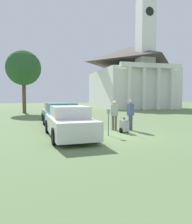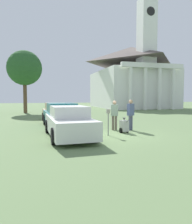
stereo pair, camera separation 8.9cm
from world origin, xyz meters
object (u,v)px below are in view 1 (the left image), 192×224
at_px(parked_car_tan, 57,113).
at_px(equipment_cart, 124,126).
at_px(person_supervisor, 131,113).
at_px(parked_car_white, 69,123).
at_px(parked_car_teal, 61,116).
at_px(parking_meter, 108,117).
at_px(person_worker, 114,113).
at_px(church, 130,76).

xyz_separation_m(parked_car_tan, equipment_cart, (3.12, -5.84, -0.31)).
distance_m(person_supervisor, equipment_cart, 1.23).
relative_size(parked_car_white, equipment_cart, 5.19).
xyz_separation_m(parked_car_teal, equipment_cart, (3.12, -2.96, -0.34)).
bearing_deg(parking_meter, person_worker, 60.35).
bearing_deg(church, parked_car_teal, -123.37).
bearing_deg(person_worker, church, -96.42).
bearing_deg(parking_meter, church, 63.60).
bearing_deg(equipment_cart, person_worker, 90.71).
bearing_deg(person_worker, parked_car_white, 46.80).
xyz_separation_m(parked_car_white, church, (15.29, 26.62, 5.08)).
xyz_separation_m(person_worker, person_supervisor, (0.90, -0.30, 0.04)).
height_order(parking_meter, person_worker, person_worker).
distance_m(parked_car_white, parked_car_tan, 6.28).
distance_m(equipment_cart, church, 29.37).
bearing_deg(parked_car_tan, church, 50.87).
bearing_deg(parked_car_tan, parked_car_teal, -92.20).
xyz_separation_m(parked_car_teal, parked_car_tan, (-0.00, 2.87, -0.04)).
distance_m(parked_car_tan, person_supervisor, 6.38).
bearing_deg(person_worker, parking_meter, 80.11).
bearing_deg(person_worker, equipment_cart, 119.66).
distance_m(parking_meter, person_worker, 1.85).
bearing_deg(parked_car_tan, person_supervisor, -55.16).
height_order(parked_car_tan, church, church).
height_order(equipment_cart, church, church).
bearing_deg(parked_car_teal, equipment_cart, -45.71).
height_order(parked_car_white, parking_meter, parked_car_white).
height_order(person_worker, equipment_cart, person_worker).
bearing_deg(parked_car_tan, equipment_cart, -64.08).
bearing_deg(church, person_worker, -116.18).
relative_size(parking_meter, person_worker, 0.77).
relative_size(parked_car_white, parked_car_tan, 1.01).
relative_size(parked_car_tan, parking_meter, 3.80).
xyz_separation_m(person_supervisor, equipment_cart, (-0.72, -0.75, -0.65)).
xyz_separation_m(parked_car_teal, church, (15.29, 23.22, 5.06)).
relative_size(parking_meter, church, 0.06).
bearing_deg(parked_car_tan, person_worker, -60.66).
xyz_separation_m(parked_car_tan, person_worker, (2.94, -4.78, 0.31)).
xyz_separation_m(parking_meter, church, (13.27, 26.73, 4.85)).
bearing_deg(parked_car_white, person_supervisor, 15.15).
relative_size(person_supervisor, equipment_cart, 1.80).
distance_m(parked_car_white, parking_meter, 2.04).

